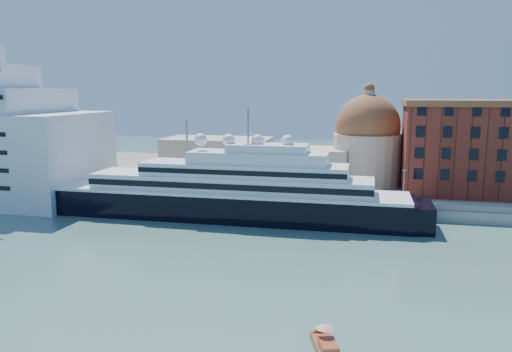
# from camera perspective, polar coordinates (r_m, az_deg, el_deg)

# --- Properties ---
(ground) EXTENTS (400.00, 400.00, 0.00)m
(ground) POSITION_cam_1_polar(r_m,az_deg,el_deg) (86.44, -2.81, -8.80)
(ground) COLOR #375F56
(ground) RESTS_ON ground
(quay) EXTENTS (180.00, 10.00, 2.50)m
(quay) POSITION_cam_1_polar(r_m,az_deg,el_deg) (118.03, 1.58, -3.09)
(quay) COLOR gray
(quay) RESTS_ON ground
(land) EXTENTS (260.00, 72.00, 2.00)m
(land) POSITION_cam_1_polar(r_m,az_deg,el_deg) (157.76, 4.44, 0.06)
(land) COLOR slate
(land) RESTS_ON ground
(quay_fence) EXTENTS (180.00, 0.10, 1.20)m
(quay_fence) POSITION_cam_1_polar(r_m,az_deg,el_deg) (113.32, 1.15, -2.67)
(quay_fence) COLOR slate
(quay_fence) RESTS_ON quay
(superyacht) EXTENTS (92.49, 12.82, 27.64)m
(superyacht) POSITION_cam_1_polar(r_m,az_deg,el_deg) (109.65, -5.39, -2.24)
(superyacht) COLOR black
(superyacht) RESTS_ON ground
(service_barge) EXTENTS (13.53, 6.84, 2.91)m
(service_barge) POSITION_cam_1_polar(r_m,az_deg,el_deg) (127.77, -23.65, -3.12)
(service_barge) COLOR white
(service_barge) RESTS_ON ground
(water_taxi) EXTENTS (4.06, 6.87, 3.10)m
(water_taxi) POSITION_cam_1_polar(r_m,az_deg,el_deg) (56.21, 8.02, -18.77)
(water_taxi) COLOR maroon
(water_taxi) RESTS_ON ground
(warehouse) EXTENTS (43.00, 19.00, 23.25)m
(warehouse) POSITION_cam_1_polar(r_m,az_deg,el_deg) (135.05, 25.43, 2.99)
(warehouse) COLOR maroon
(warehouse) RESTS_ON land
(church) EXTENTS (66.00, 18.00, 25.50)m
(church) POSITION_cam_1_polar(r_m,az_deg,el_deg) (138.55, 6.08, 2.83)
(church) COLOR beige
(church) RESTS_ON land
(lamp_posts) EXTENTS (120.80, 2.40, 18.00)m
(lamp_posts) POSITION_cam_1_polar(r_m,az_deg,el_deg) (117.82, -4.62, 1.11)
(lamp_posts) COLOR slate
(lamp_posts) RESTS_ON quay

